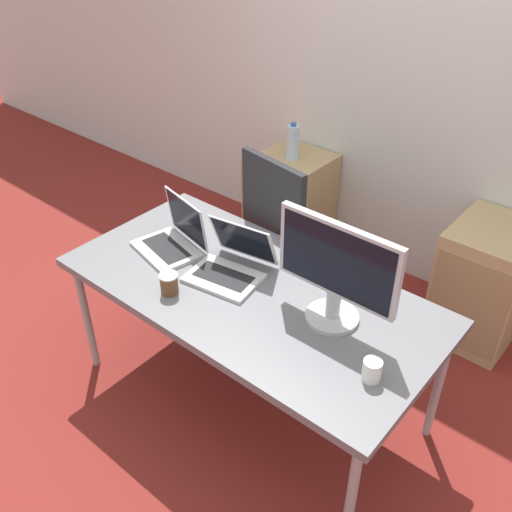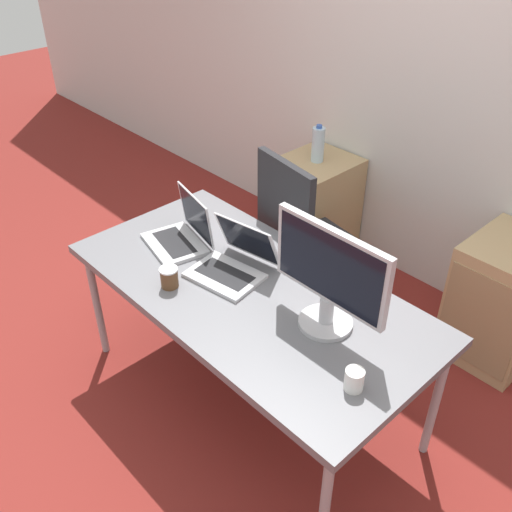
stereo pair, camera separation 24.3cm
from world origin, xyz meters
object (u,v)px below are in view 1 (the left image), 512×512
object	(u,v)px
cabinet_right	(484,283)
water_bottle	(293,142)
laptop_right	(231,265)
coffee_cup_brown	(169,284)
laptop_left	(173,239)
office_chair	(296,257)
cabinet_left	(290,205)
coffee_cup_white	(372,370)
monitor	(336,272)

from	to	relation	value
cabinet_right	water_bottle	xyz separation A→B (m)	(-1.36, 0.00, 0.46)
laptop_right	coffee_cup_brown	world-z (taller)	laptop_right
water_bottle	laptop_left	xyz separation A→B (m)	(0.19, -1.22, -0.05)
office_chair	laptop_right	bearing A→B (deg)	-81.04
cabinet_right	water_bottle	distance (m)	1.43
laptop_left	coffee_cup_brown	xyz separation A→B (m)	(0.24, -0.25, -0.00)
cabinet_right	coffee_cup_brown	distance (m)	1.79
cabinet_left	coffee_cup_white	bearing A→B (deg)	-44.40
cabinet_right	coffee_cup_brown	world-z (taller)	coffee_cup_brown
laptop_left	laptop_right	bearing A→B (deg)	3.39
laptop_left	monitor	world-z (taller)	monitor
laptop_right	coffee_cup_brown	size ratio (longest dim) A/B	3.87
monitor	cabinet_left	bearing A→B (deg)	132.95
cabinet_left	laptop_right	size ratio (longest dim) A/B	1.86
laptop_right	coffee_cup_white	distance (m)	0.85
office_chair	cabinet_right	bearing A→B (deg)	30.25
monitor	coffee_cup_white	xyz separation A→B (m)	(0.30, -0.19, -0.20)
cabinet_left	cabinet_right	distance (m)	1.36
laptop_left	office_chair	bearing A→B (deg)	69.73
cabinet_left	coffee_cup_brown	world-z (taller)	coffee_cup_brown
cabinet_left	monitor	size ratio (longest dim) A/B	1.29
water_bottle	coffee_cup_white	xyz separation A→B (m)	(1.38, -1.35, -0.06)
laptop_right	coffee_cup_brown	distance (m)	0.30
cabinet_right	water_bottle	world-z (taller)	water_bottle
laptop_right	coffee_cup_white	world-z (taller)	laptop_right
coffee_cup_white	monitor	bearing A→B (deg)	147.62
monitor	coffee_cup_brown	xyz separation A→B (m)	(-0.65, -0.31, -0.20)
office_chair	monitor	xyz separation A→B (m)	(0.64, -0.63, 0.56)
water_bottle	laptop_left	world-z (taller)	laptop_left
laptop_left	monitor	xyz separation A→B (m)	(0.89, 0.06, 0.19)
laptop_right	monitor	size ratio (longest dim) A/B	0.69
laptop_left	laptop_right	xyz separation A→B (m)	(0.36, 0.02, -0.00)
monitor	coffee_cup_white	distance (m)	0.41
monitor	office_chair	bearing A→B (deg)	135.49
laptop_left	coffee_cup_white	bearing A→B (deg)	-6.25
water_bottle	laptop_left	size ratio (longest dim) A/B	0.65
office_chair	cabinet_left	bearing A→B (deg)	129.65
cabinet_left	monitor	world-z (taller)	monitor
water_bottle	laptop_left	bearing A→B (deg)	-81.23
cabinet_left	water_bottle	distance (m)	0.46
coffee_cup_white	office_chair	bearing A→B (deg)	138.91
cabinet_right	monitor	distance (m)	1.34
office_chair	laptop_left	world-z (taller)	office_chair
cabinet_right	laptop_left	distance (m)	1.74
coffee_cup_brown	water_bottle	bearing A→B (deg)	106.33
office_chair	monitor	world-z (taller)	monitor
office_chair	cabinet_left	world-z (taller)	office_chair
laptop_right	cabinet_right	bearing A→B (deg)	55.96
coffee_cup_brown	monitor	bearing A→B (deg)	25.75
coffee_cup_white	coffee_cup_brown	bearing A→B (deg)	-172.53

